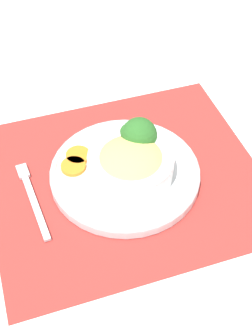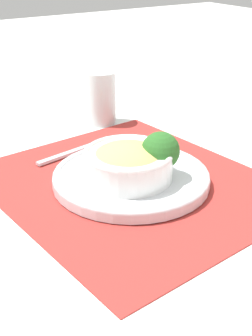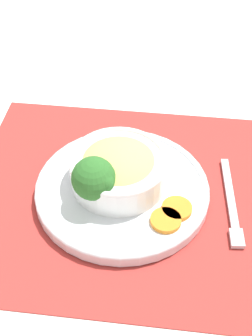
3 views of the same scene
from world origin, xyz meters
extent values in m
plane|color=white|center=(0.00, 0.00, 0.00)|extent=(4.00, 4.00, 0.00)
cube|color=#B2332D|center=(0.00, 0.00, 0.00)|extent=(0.54, 0.49, 0.00)
cylinder|color=silver|center=(0.00, 0.00, 0.01)|extent=(0.28, 0.28, 0.02)
torus|color=silver|center=(0.00, 0.00, 0.02)|extent=(0.28, 0.28, 0.01)
cylinder|color=white|center=(0.01, -0.01, 0.04)|extent=(0.15, 0.15, 0.05)
torus|color=white|center=(0.01, -0.01, 0.07)|extent=(0.15, 0.15, 0.01)
ellipsoid|color=#EAC66B|center=(0.01, -0.01, 0.06)|extent=(0.13, 0.13, 0.05)
cylinder|color=#759E51|center=(0.03, 0.04, 0.03)|extent=(0.03, 0.03, 0.02)
sphere|color=#2D6B28|center=(0.03, 0.04, 0.07)|extent=(0.07, 0.07, 0.07)
sphere|color=#2D6B28|center=(0.02, 0.05, 0.07)|extent=(0.03, 0.03, 0.03)
sphere|color=#2D6B28|center=(0.05, 0.03, 0.07)|extent=(0.03, 0.03, 0.03)
cylinder|color=orange|center=(-0.08, 0.05, 0.02)|extent=(0.05, 0.05, 0.01)
cylinder|color=orange|center=(-0.09, 0.03, 0.02)|extent=(0.05, 0.05, 0.01)
cube|color=silver|center=(-0.17, -0.02, 0.01)|extent=(0.04, 0.18, 0.01)
cube|color=silver|center=(-0.19, 0.05, 0.01)|extent=(0.03, 0.04, 0.01)
camera|label=1|loc=(-0.12, -0.56, 0.66)|focal=50.00mm
camera|label=2|loc=(0.61, -0.41, 0.39)|focal=50.00mm
camera|label=3|loc=(-0.11, 0.49, 0.57)|focal=50.00mm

